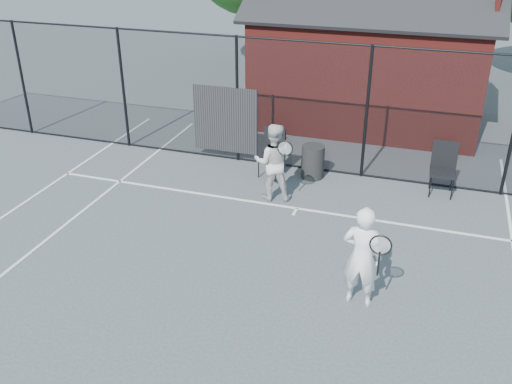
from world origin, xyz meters
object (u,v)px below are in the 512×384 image
(chair_left, at_px, (271,154))
(chair_right, at_px, (443,171))
(waste_bin, at_px, (313,162))
(clubhouse, at_px, (370,64))
(player_back, at_px, (273,162))
(player_front, at_px, (362,257))

(chair_left, relative_size, chair_right, 0.96)
(chair_right, bearing_deg, waste_bin, 177.50)
(clubhouse, xyz_separation_m, player_back, (-1.11, -5.68, -0.78))
(chair_right, distance_m, waste_bin, 2.81)
(clubhouse, distance_m, waste_bin, 4.60)
(clubhouse, relative_size, chair_right, 5.86)
(player_back, bearing_deg, clubhouse, 78.91)
(clubhouse, relative_size, player_front, 3.90)
(clubhouse, bearing_deg, chair_right, -62.91)
(player_back, distance_m, chair_left, 1.16)
(player_front, relative_size, chair_left, 1.57)
(player_front, distance_m, player_back, 3.78)
(clubhouse, distance_m, player_back, 5.84)
(player_back, height_order, chair_right, player_back)
(player_back, bearing_deg, chair_left, 109.00)
(player_front, relative_size, chair_right, 1.50)
(player_front, distance_m, chair_left, 4.87)
(player_back, height_order, waste_bin, player_back)
(clubhouse, relative_size, chair_left, 6.12)
(waste_bin, bearing_deg, clubhouse, 82.79)
(clubhouse, xyz_separation_m, chair_right, (2.25, -4.40, -1.05))
(clubhouse, xyz_separation_m, player_front, (1.17, -8.69, -0.77))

